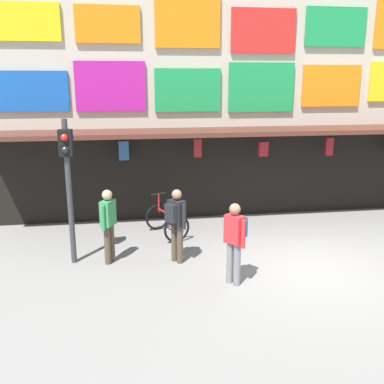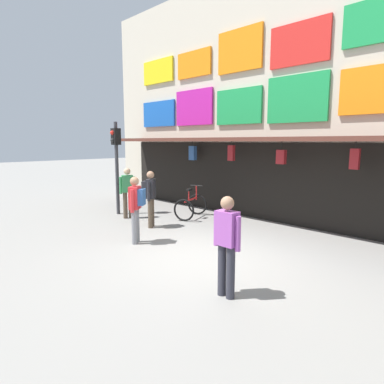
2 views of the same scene
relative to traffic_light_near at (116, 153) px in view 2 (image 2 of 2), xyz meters
name	(u,v)px [view 2 (image 2 of 2)]	position (x,y,z in m)	size (l,w,h in m)	color
ground_plane	(202,255)	(5.11, -1.06, -2.14)	(80.00, 80.00, 0.00)	gray
shopfront	(307,94)	(5.12, 3.51, 1.82)	(18.00, 2.60, 8.00)	beige
traffic_light_near	(116,153)	(0.00, 0.00, 0.00)	(0.29, 0.33, 3.20)	#38383D
bicycle_parked	(191,206)	(2.23, 1.42, -1.75)	(1.09, 1.34, 1.05)	black
pedestrian_in_blue	(128,190)	(0.80, -0.11, -1.19)	(0.36, 0.48, 1.68)	brown
pedestrian_in_purple	(136,205)	(3.30, -1.55, -1.16)	(0.47, 0.48, 1.68)	gray
pedestrian_in_white	(227,241)	(6.77, -2.24, -1.19)	(0.53, 0.23, 1.68)	#2D2D38
pedestrian_in_black	(150,195)	(2.28, -0.32, -1.16)	(0.47, 0.48, 1.68)	brown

